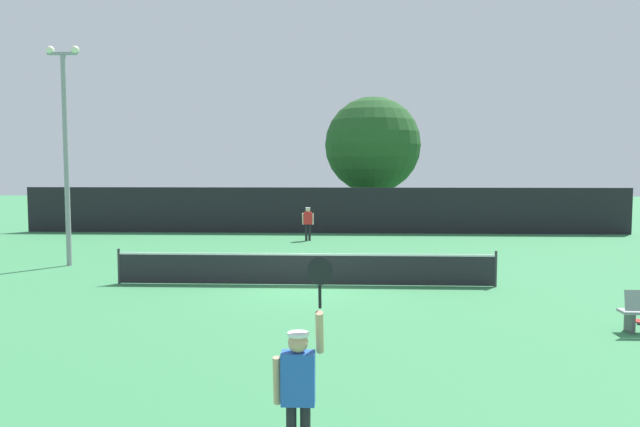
{
  "coord_description": "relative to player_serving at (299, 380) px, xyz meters",
  "views": [
    {
      "loc": [
        1.23,
        -17.53,
        3.47
      ],
      "look_at": [
        0.21,
        5.76,
        1.73
      ],
      "focal_mm": 33.19,
      "sensor_mm": 36.0,
      "label": 1
    }
  ],
  "objects": [
    {
      "name": "large_tree",
      "position": [
        2.2,
        30.69,
        3.91
      ],
      "size": [
        5.98,
        5.98,
        8.0
      ],
      "color": "brown",
      "rests_on": "ground"
    },
    {
      "name": "perimeter_fence",
      "position": [
        -0.71,
        25.67,
        0.16
      ],
      "size": [
        33.03,
        0.12,
        2.5
      ],
      "primitive_type": "cube",
      "color": "black",
      "rests_on": "ground"
    },
    {
      "name": "ground_plane",
      "position": [
        -0.71,
        11.01,
        -1.09
      ],
      "size": [
        120.0,
        120.0,
        0.0
      ],
      "primitive_type": "plane",
      "color": "#387F4C"
    },
    {
      "name": "spare_racket",
      "position": [
        7.19,
        7.07,
        -1.07
      ],
      "size": [
        0.28,
        0.52,
        0.04
      ],
      "color": "black",
      "rests_on": "ground"
    },
    {
      "name": "player_serving",
      "position": [
        0.0,
        0.0,
        0.0
      ],
      "size": [
        0.67,
        0.39,
        2.48
      ],
      "color": "blue",
      "rests_on": "ground"
    },
    {
      "name": "tennis_net",
      "position": [
        -0.71,
        11.01,
        -0.57
      ],
      "size": [
        11.43,
        0.08,
        1.07
      ],
      "color": "#232328",
      "rests_on": "ground"
    },
    {
      "name": "tennis_ball",
      "position": [
        -3.56,
        11.88,
        -1.05
      ],
      "size": [
        0.07,
        0.07,
        0.07
      ],
      "primitive_type": "sphere",
      "color": "#CCE033",
      "rests_on": "ground"
    },
    {
      "name": "player_receiving",
      "position": [
        -1.33,
        22.12,
        -0.09
      ],
      "size": [
        0.57,
        0.24,
        1.63
      ],
      "rotation": [
        0.0,
        0.0,
        3.14
      ],
      "color": "red",
      "rests_on": "ground"
    },
    {
      "name": "parked_car_near",
      "position": [
        -3.92,
        31.28,
        -0.31
      ],
      "size": [
        2.24,
        4.34,
        1.69
      ],
      "rotation": [
        0.0,
        0.0,
        0.08
      ],
      "color": "black",
      "rests_on": "ground"
    },
    {
      "name": "light_pole",
      "position": [
        -9.49,
        14.29,
        3.39
      ],
      "size": [
        1.18,
        0.28,
        7.83
      ],
      "color": "gray",
      "rests_on": "ground"
    }
  ]
}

